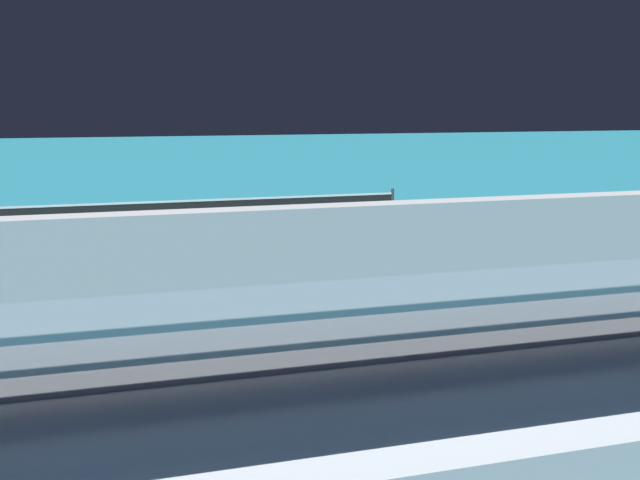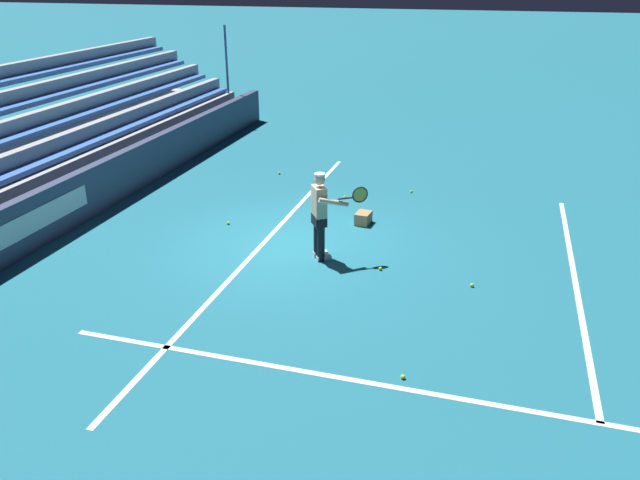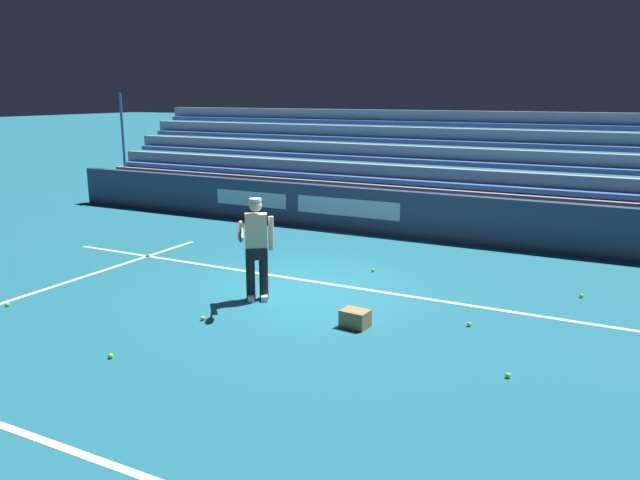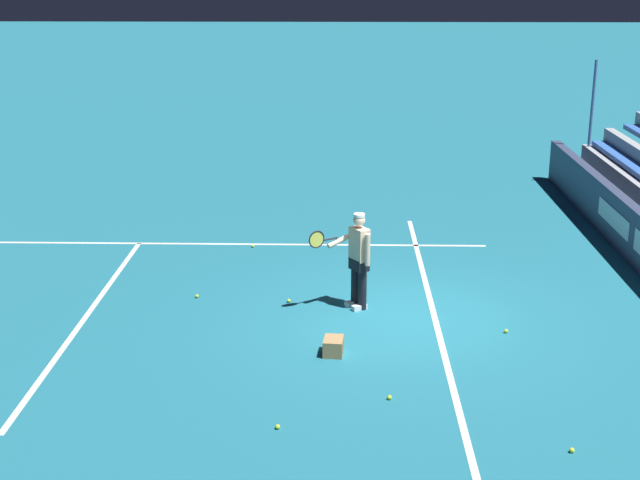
{
  "view_description": "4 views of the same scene",
  "coord_description": "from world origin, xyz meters",
  "px_view_note": "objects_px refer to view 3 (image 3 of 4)",
  "views": [
    {
      "loc": [
        -5.04,
        -13.66,
        3.53
      ],
      "look_at": [
        0.19,
        1.02,
        1.11
      ],
      "focal_mm": 50.0,
      "sensor_mm": 36.0,
      "label": 1
    },
    {
      "loc": [
        10.99,
        3.9,
        5.17
      ],
      "look_at": [
        1.2,
        1.03,
        0.71
      ],
      "focal_mm": 35.0,
      "sensor_mm": 36.0,
      "label": 2
    },
    {
      "loc": [
        -5.04,
        9.19,
        3.37
      ],
      "look_at": [
        -0.08,
        -0.39,
        0.83
      ],
      "focal_mm": 35.0,
      "sensor_mm": 36.0,
      "label": 3
    },
    {
      "loc": [
        -14.2,
        1.13,
        5.82
      ],
      "look_at": [
        0.57,
        1.48,
        1.21
      ],
      "focal_mm": 50.0,
      "sensor_mm": 36.0,
      "label": 4
    }
  ],
  "objects_px": {
    "ball_box_cardboard": "(355,318)",
    "tennis_ball_midcourt": "(508,375)",
    "tennis_ball_far_left": "(7,305)",
    "tennis_ball_toward_net": "(581,296)",
    "tennis_ball_stray_back": "(111,356)",
    "tennis_ball_near_player": "(203,318)",
    "tennis_ball_far_right": "(373,270)",
    "tennis_player": "(256,248)",
    "tennis_ball_by_box": "(469,324)"
  },
  "relations": [
    {
      "from": "tennis_ball_by_box",
      "to": "tennis_ball_toward_net",
      "type": "distance_m",
      "value": 2.58
    },
    {
      "from": "tennis_player",
      "to": "tennis_ball_by_box",
      "type": "bearing_deg",
      "value": -173.48
    },
    {
      "from": "tennis_ball_near_player",
      "to": "tennis_ball_toward_net",
      "type": "distance_m",
      "value": 6.31
    },
    {
      "from": "tennis_ball_far_left",
      "to": "tennis_ball_midcourt",
      "type": "xyz_separation_m",
      "value": [
        -7.74,
        -1.07,
        0.0
      ]
    },
    {
      "from": "tennis_player",
      "to": "tennis_ball_far_right",
      "type": "xyz_separation_m",
      "value": [
        -1.09,
        -2.43,
        -0.86
      ]
    },
    {
      "from": "tennis_ball_near_player",
      "to": "ball_box_cardboard",
      "type": "bearing_deg",
      "value": -159.37
    },
    {
      "from": "tennis_ball_far_left",
      "to": "tennis_ball_far_right",
      "type": "xyz_separation_m",
      "value": [
        -4.5,
        -4.61,
        0.0
      ]
    },
    {
      "from": "tennis_ball_stray_back",
      "to": "tennis_ball_by_box",
      "type": "height_order",
      "value": "same"
    },
    {
      "from": "tennis_ball_midcourt",
      "to": "tennis_ball_toward_net",
      "type": "xyz_separation_m",
      "value": [
        -0.5,
        -3.7,
        0.0
      ]
    },
    {
      "from": "tennis_ball_by_box",
      "to": "tennis_ball_near_player",
      "type": "bearing_deg",
      "value": 23.72
    },
    {
      "from": "tennis_ball_midcourt",
      "to": "tennis_ball_far_right",
      "type": "distance_m",
      "value": 4.8
    },
    {
      "from": "tennis_ball_stray_back",
      "to": "ball_box_cardboard",
      "type": "bearing_deg",
      "value": -133.43
    },
    {
      "from": "tennis_ball_near_player",
      "to": "tennis_ball_stray_back",
      "type": "bearing_deg",
      "value": 83.45
    },
    {
      "from": "tennis_player",
      "to": "ball_box_cardboard",
      "type": "xyz_separation_m",
      "value": [
        -1.98,
        0.4,
        -0.76
      ]
    },
    {
      "from": "tennis_ball_toward_net",
      "to": "tennis_ball_midcourt",
      "type": "bearing_deg",
      "value": 82.34
    },
    {
      "from": "tennis_ball_toward_net",
      "to": "tennis_ball_near_player",
      "type": "bearing_deg",
      "value": 37.15
    },
    {
      "from": "ball_box_cardboard",
      "to": "tennis_ball_far_right",
      "type": "height_order",
      "value": "ball_box_cardboard"
    },
    {
      "from": "tennis_ball_near_player",
      "to": "tennis_ball_toward_net",
      "type": "xyz_separation_m",
      "value": [
        -5.03,
        -3.81,
        0.0
      ]
    },
    {
      "from": "tennis_player",
      "to": "tennis_ball_stray_back",
      "type": "height_order",
      "value": "tennis_player"
    },
    {
      "from": "tennis_ball_midcourt",
      "to": "tennis_ball_near_player",
      "type": "relative_size",
      "value": 1.0
    },
    {
      "from": "tennis_ball_far_left",
      "to": "tennis_ball_by_box",
      "type": "xyz_separation_m",
      "value": [
        -6.89,
        -2.57,
        0.0
      ]
    },
    {
      "from": "tennis_ball_far_left",
      "to": "tennis_ball_near_player",
      "type": "height_order",
      "value": "same"
    },
    {
      "from": "tennis_ball_far_left",
      "to": "tennis_ball_far_right",
      "type": "relative_size",
      "value": 1.0
    },
    {
      "from": "tennis_ball_by_box",
      "to": "tennis_ball_far_right",
      "type": "height_order",
      "value": "same"
    },
    {
      "from": "tennis_ball_midcourt",
      "to": "tennis_ball_toward_net",
      "type": "distance_m",
      "value": 3.73
    },
    {
      "from": "tennis_ball_near_player",
      "to": "tennis_ball_far_right",
      "type": "relative_size",
      "value": 1.0
    },
    {
      "from": "tennis_ball_stray_back",
      "to": "tennis_player",
      "type": "bearing_deg",
      "value": -97.65
    },
    {
      "from": "tennis_ball_far_left",
      "to": "tennis_ball_toward_net",
      "type": "relative_size",
      "value": 1.0
    },
    {
      "from": "ball_box_cardboard",
      "to": "tennis_ball_far_left",
      "type": "relative_size",
      "value": 6.06
    },
    {
      "from": "ball_box_cardboard",
      "to": "tennis_ball_stray_back",
      "type": "xyz_separation_m",
      "value": [
        2.37,
        2.5,
        -0.1
      ]
    },
    {
      "from": "tennis_ball_stray_back",
      "to": "tennis_ball_by_box",
      "type": "bearing_deg",
      "value": -139.54
    },
    {
      "from": "tennis_ball_far_left",
      "to": "tennis_ball_toward_net",
      "type": "distance_m",
      "value": 9.52
    },
    {
      "from": "tennis_player",
      "to": "tennis_ball_far_right",
      "type": "relative_size",
      "value": 25.98
    },
    {
      "from": "tennis_ball_stray_back",
      "to": "tennis_ball_by_box",
      "type": "xyz_separation_m",
      "value": [
        -3.87,
        -3.3,
        0.0
      ]
    },
    {
      "from": "tennis_ball_far_left",
      "to": "tennis_ball_toward_net",
      "type": "bearing_deg",
      "value": -149.94
    },
    {
      "from": "tennis_ball_stray_back",
      "to": "tennis_ball_far_right",
      "type": "relative_size",
      "value": 1.0
    },
    {
      "from": "ball_box_cardboard",
      "to": "tennis_ball_by_box",
      "type": "xyz_separation_m",
      "value": [
        -1.5,
        -0.8,
        -0.1
      ]
    },
    {
      "from": "tennis_ball_midcourt",
      "to": "tennis_ball_far_right",
      "type": "xyz_separation_m",
      "value": [
        3.25,
        -3.54,
        0.0
      ]
    },
    {
      "from": "tennis_ball_toward_net",
      "to": "tennis_ball_far_right",
      "type": "distance_m",
      "value": 3.75
    },
    {
      "from": "ball_box_cardboard",
      "to": "tennis_ball_midcourt",
      "type": "relative_size",
      "value": 6.06
    },
    {
      "from": "tennis_player",
      "to": "tennis_ball_near_player",
      "type": "distance_m",
      "value": 1.5
    },
    {
      "from": "tennis_player",
      "to": "tennis_ball_far_left",
      "type": "xyz_separation_m",
      "value": [
        3.41,
        2.18,
        -0.86
      ]
    },
    {
      "from": "tennis_ball_far_left",
      "to": "tennis_ball_stray_back",
      "type": "xyz_separation_m",
      "value": [
        -3.02,
        0.73,
        0.0
      ]
    },
    {
      "from": "tennis_ball_near_player",
      "to": "tennis_ball_stray_back",
      "type": "distance_m",
      "value": 1.7
    },
    {
      "from": "tennis_ball_midcourt",
      "to": "tennis_ball_far_left",
      "type": "bearing_deg",
      "value": 7.88
    },
    {
      "from": "tennis_ball_midcourt",
      "to": "tennis_ball_near_player",
      "type": "bearing_deg",
      "value": 1.44
    },
    {
      "from": "tennis_player",
      "to": "tennis_ball_toward_net",
      "type": "relative_size",
      "value": 25.98
    },
    {
      "from": "tennis_ball_midcourt",
      "to": "ball_box_cardboard",
      "type": "bearing_deg",
      "value": -16.67
    },
    {
      "from": "tennis_ball_toward_net",
      "to": "tennis_ball_far_right",
      "type": "bearing_deg",
      "value": 2.44
    },
    {
      "from": "ball_box_cardboard",
      "to": "tennis_ball_stray_back",
      "type": "relative_size",
      "value": 6.06
    }
  ]
}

